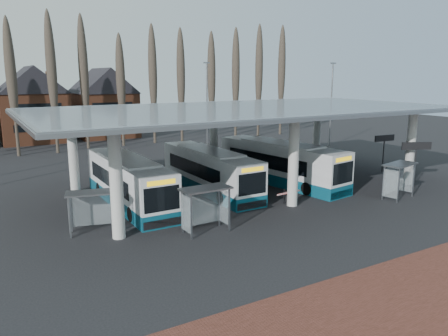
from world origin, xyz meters
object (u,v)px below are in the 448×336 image
shelter_1 (205,199)px  shelter_2 (398,173)px  bus_0 (128,182)px  bus_2 (280,164)px  bus_1 (209,171)px  shelter_0 (90,203)px

shelter_1 → shelter_2: 15.20m
bus_0 → shelter_1: size_ratio=4.13×
bus_0 → bus_2: 12.66m
bus_2 → shelter_1: size_ratio=4.42×
bus_1 → bus_2: (6.17, -0.73, 0.09)m
bus_2 → shelter_2: bus_2 is taller
shelter_1 → shelter_2: bearing=-4.2°
shelter_1 → bus_1: bearing=58.9°
bus_1 → shelter_0: size_ratio=4.11×
bus_1 → shelter_1: bus_1 is taller
bus_0 → shelter_0: size_ratio=4.15×
bus_1 → bus_2: size_ratio=0.93×
bus_2 → shelter_2: 9.09m
bus_0 → bus_2: size_ratio=0.94×
bus_0 → bus_2: bus_2 is taller
bus_0 → bus_1: 6.49m
bus_0 → bus_2: (12.66, -0.38, 0.08)m
shelter_0 → shelter_1: 6.37m
shelter_1 → shelter_2: shelter_1 is taller
shelter_1 → bus_2: bearing=32.4°
bus_0 → shelter_2: bearing=-26.3°
bus_0 → shelter_2: (17.15, -8.27, 0.33)m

